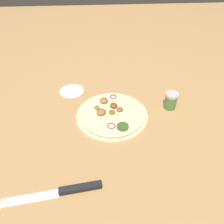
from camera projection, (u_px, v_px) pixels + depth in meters
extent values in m
plane|color=tan|center=(112.00, 115.00, 0.89)|extent=(3.00, 3.00, 0.00)
cylinder|color=beige|center=(112.00, 115.00, 0.89)|extent=(0.29, 0.29, 0.01)
cylinder|color=beige|center=(112.00, 113.00, 0.88)|extent=(0.26, 0.26, 0.00)
ellipsoid|color=brown|center=(114.00, 105.00, 0.91)|extent=(0.03, 0.03, 0.02)
ellipsoid|color=#996633|center=(104.00, 100.00, 0.93)|extent=(0.04, 0.04, 0.02)
torus|color=#934266|center=(111.00, 126.00, 0.83)|extent=(0.03, 0.03, 0.00)
ellipsoid|color=brown|center=(112.00, 112.00, 0.88)|extent=(0.03, 0.03, 0.01)
ellipsoid|color=brown|center=(120.00, 109.00, 0.89)|extent=(0.03, 0.03, 0.01)
torus|color=#A34C70|center=(113.00, 97.00, 0.96)|extent=(0.03, 0.03, 0.01)
ellipsoid|color=#996633|center=(101.00, 112.00, 0.87)|extent=(0.04, 0.04, 0.02)
ellipsoid|color=#996633|center=(97.00, 107.00, 0.90)|extent=(0.02, 0.02, 0.01)
cylinder|color=#385B23|center=(123.00, 127.00, 0.82)|extent=(0.05, 0.05, 0.01)
cube|color=silver|center=(30.00, 198.00, 0.63)|extent=(0.17, 0.05, 0.00)
cube|color=black|center=(80.00, 188.00, 0.64)|extent=(0.13, 0.04, 0.02)
cylinder|color=#4C7F42|center=(171.00, 102.00, 0.91)|extent=(0.05, 0.05, 0.06)
cylinder|color=beige|center=(172.00, 95.00, 0.88)|extent=(0.05, 0.05, 0.01)
cylinder|color=white|center=(72.00, 91.00, 1.02)|extent=(0.11, 0.11, 0.00)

